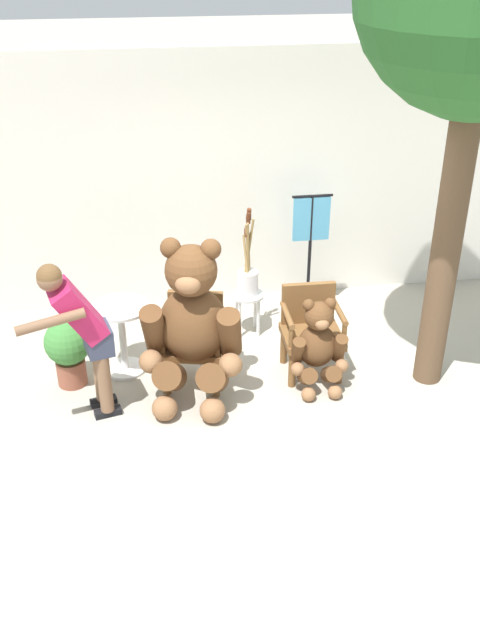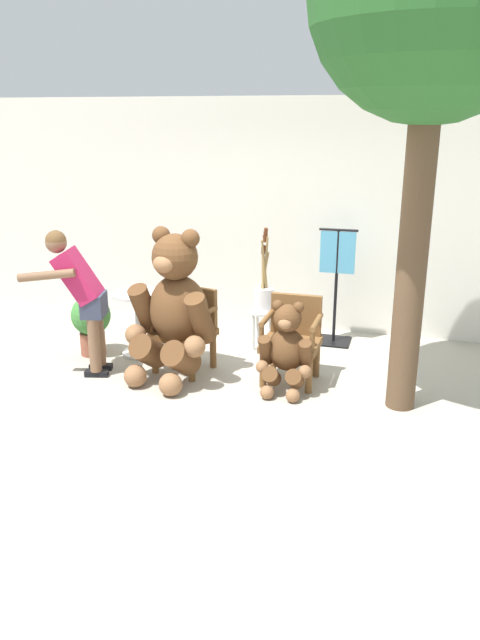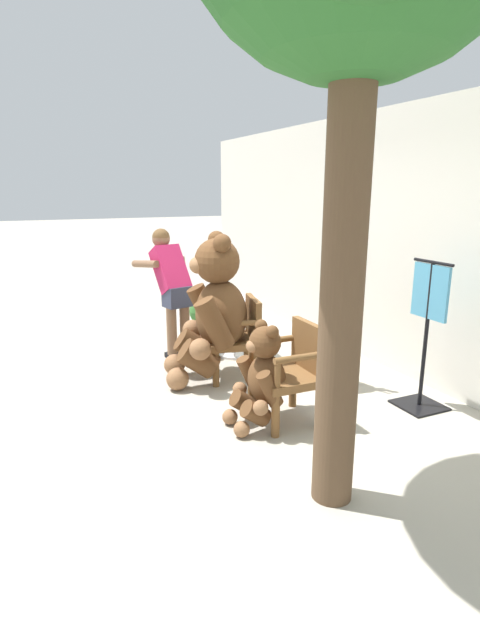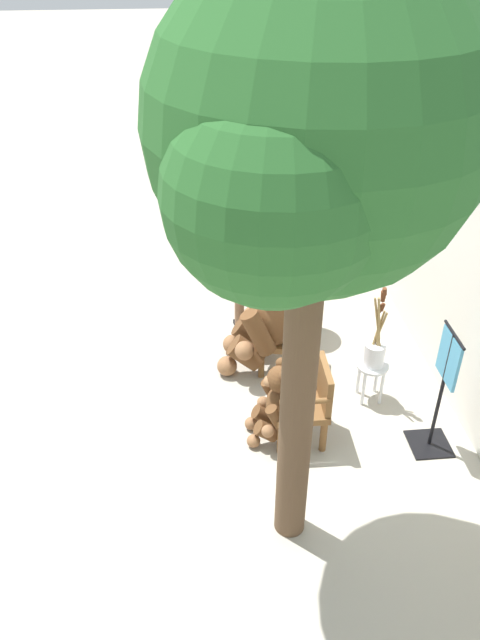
# 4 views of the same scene
# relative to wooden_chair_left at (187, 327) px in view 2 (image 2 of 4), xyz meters

# --- Properties ---
(ground_plane) EXTENTS (60.00, 60.00, 0.00)m
(ground_plane) POSITION_rel_wooden_chair_left_xyz_m (0.56, -0.66, -0.46)
(ground_plane) COLOR #A8A091
(back_wall) EXTENTS (10.00, 0.16, 2.80)m
(back_wall) POSITION_rel_wooden_chair_left_xyz_m (0.56, 1.74, 0.94)
(back_wall) COLOR silver
(back_wall) RESTS_ON ground
(wooden_chair_left) EXTENTS (0.66, 0.63, 0.86)m
(wooden_chair_left) POSITION_rel_wooden_chair_left_xyz_m (0.00, 0.00, 0.00)
(wooden_chair_left) COLOR brown
(wooden_chair_left) RESTS_ON ground
(wooden_chair_right) EXTENTS (0.57, 0.53, 0.86)m
(wooden_chair_right) POSITION_rel_wooden_chair_left_xyz_m (1.13, 0.00, 0.00)
(wooden_chair_right) COLOR brown
(wooden_chair_right) RESTS_ON ground
(teddy_bear_large) EXTENTS (0.96, 0.97, 1.55)m
(teddy_bear_large) POSITION_rel_wooden_chair_left_xyz_m (-0.03, -0.26, 0.30)
(teddy_bear_large) COLOR brown
(teddy_bear_large) RESTS_ON ground
(teddy_bear_small) EXTENTS (0.55, 0.51, 0.91)m
(teddy_bear_small) POSITION_rel_wooden_chair_left_xyz_m (1.13, -0.29, -0.02)
(teddy_bear_small) COLOR brown
(teddy_bear_small) RESTS_ON ground
(person_visitor) EXTENTS (0.77, 0.60, 1.51)m
(person_visitor) POSITION_rel_wooden_chair_left_xyz_m (-0.98, -0.41, 0.44)
(person_visitor) COLOR black
(person_visitor) RESTS_ON ground
(white_stool) EXTENTS (0.34, 0.34, 0.46)m
(white_stool) POSITION_rel_wooden_chair_left_xyz_m (0.64, 0.81, -0.11)
(white_stool) COLOR silver
(white_stool) RESTS_ON ground
(brush_bucket) EXTENTS (0.22, 0.22, 0.95)m
(brush_bucket) POSITION_rel_wooden_chair_left_xyz_m (0.64, 0.81, 0.20)
(brush_bucket) COLOR white
(brush_bucket) RESTS_ON white_stool
(round_side_table) EXTENTS (0.56, 0.56, 0.72)m
(round_side_table) POSITION_rel_wooden_chair_left_xyz_m (-0.67, 0.25, -0.01)
(round_side_table) COLOR white
(round_side_table) RESTS_ON ground
(patio_tree) EXTENTS (2.09, 1.99, 4.49)m
(patio_tree) POSITION_rel_wooden_chair_left_xyz_m (2.31, -0.38, 2.95)
(patio_tree) COLOR brown
(patio_tree) RESTS_ON ground
(potted_plant) EXTENTS (0.44, 0.44, 0.68)m
(potted_plant) POSITION_rel_wooden_chair_left_xyz_m (-1.17, 0.09, -0.07)
(potted_plant) COLOR brown
(potted_plant) RESTS_ON ground
(clothing_display_stand) EXTENTS (0.44, 0.40, 1.36)m
(clothing_display_stand) POSITION_rel_wooden_chair_left_xyz_m (1.40, 1.23, 0.26)
(clothing_display_stand) COLOR black
(clothing_display_stand) RESTS_ON ground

